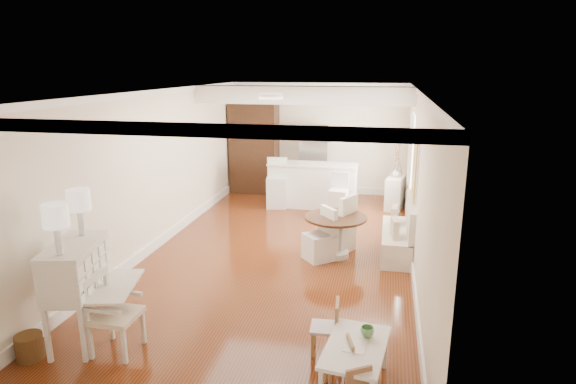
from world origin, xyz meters
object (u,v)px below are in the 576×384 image
(slip_chair_near, at_px, (319,234))
(secretary_bureau, at_px, (78,293))
(dining_table, at_px, (335,236))
(sideboard, at_px, (395,192))
(breakfast_counter, at_px, (313,185))
(bar_stool_right, at_px, (338,195))
(bar_stool_left, at_px, (277,183))
(fridge, at_px, (327,161))
(pantry_cabinet, at_px, (254,148))
(kids_chair_a, at_px, (338,364))
(kids_table, at_px, (355,367))
(gustavian_armchair, at_px, (115,314))
(kids_chair_b, at_px, (325,327))
(wicker_basket, at_px, (30,347))
(slip_chair_far, at_px, (337,222))

(slip_chair_near, bearing_deg, secretary_bureau, -78.10)
(dining_table, xyz_separation_m, sideboard, (1.03, 3.22, 0.01))
(breakfast_counter, distance_m, bar_stool_right, 0.92)
(dining_table, distance_m, sideboard, 3.38)
(bar_stool_left, relative_size, fridge, 0.64)
(bar_stool_right, distance_m, pantry_cabinet, 3.00)
(bar_stool_left, distance_m, sideboard, 2.75)
(kids_chair_a, distance_m, bar_stool_left, 6.61)
(dining_table, bearing_deg, kids_table, -80.35)
(gustavian_armchair, height_order, kids_chair_b, gustavian_armchair)
(gustavian_armchair, distance_m, kids_chair_a, 2.56)
(wicker_basket, relative_size, fridge, 0.16)
(kids_chair_a, bearing_deg, secretary_bureau, -112.21)
(kids_chair_b, xyz_separation_m, slip_chair_far, (-0.21, 3.24, 0.19))
(gustavian_armchair, xyz_separation_m, bar_stool_left, (0.46, 6.11, 0.11))
(dining_table, bearing_deg, secretary_bureau, -129.11)
(bar_stool_right, xyz_separation_m, fridge, (-0.46, 1.69, 0.42))
(secretary_bureau, relative_size, kids_table, 1.28)
(kids_chair_a, relative_size, pantry_cabinet, 0.24)
(slip_chair_far, bearing_deg, fridge, -143.03)
(fridge, relative_size, sideboard, 2.30)
(kids_chair_a, relative_size, slip_chair_far, 0.53)
(wicker_basket, height_order, pantry_cabinet, pantry_cabinet)
(secretary_bureau, distance_m, bar_stool_right, 6.09)
(dining_table, height_order, breakfast_counter, breakfast_counter)
(bar_stool_left, bearing_deg, kids_chair_a, -80.91)
(dining_table, xyz_separation_m, fridge, (-0.65, 3.99, 0.54))
(breakfast_counter, distance_m, bar_stool_left, 0.84)
(wicker_basket, relative_size, bar_stool_left, 0.26)
(secretary_bureau, relative_size, gustavian_armchair, 1.32)
(dining_table, distance_m, bar_stool_left, 3.21)
(breakfast_counter, height_order, pantry_cabinet, pantry_cabinet)
(kids_chair_a, distance_m, slip_chair_far, 3.87)
(wicker_basket, height_order, slip_chair_near, slip_chair_near)
(kids_chair_b, height_order, bar_stool_right, bar_stool_right)
(secretary_bureau, bearing_deg, fridge, 61.38)
(wicker_basket, height_order, kids_table, kids_table)
(slip_chair_near, relative_size, breakfast_counter, 0.44)
(bar_stool_left, height_order, sideboard, bar_stool_left)
(gustavian_armchair, height_order, bar_stool_right, bar_stool_right)
(gustavian_armchair, distance_m, fridge, 7.52)
(slip_chair_near, xyz_separation_m, bar_stool_left, (-1.41, 2.94, 0.13))
(slip_chair_near, xyz_separation_m, breakfast_counter, (-0.60, 3.14, 0.07))
(gustavian_armchair, distance_m, bar_stool_right, 5.99)
(wicker_basket, relative_size, pantry_cabinet, 0.13)
(secretary_bureau, distance_m, slip_chair_far, 4.46)
(wicker_basket, distance_m, kids_chair_b, 3.31)
(bar_stool_right, bearing_deg, slip_chair_near, -86.79)
(kids_chair_a, bearing_deg, kids_table, 86.04)
(slip_chair_near, bearing_deg, kids_chair_b, -30.42)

